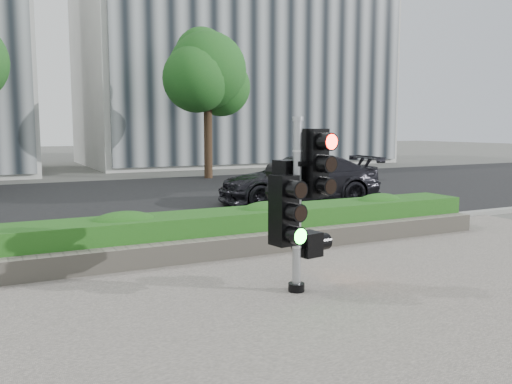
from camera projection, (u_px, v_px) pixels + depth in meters
ground at (257, 292)px, 7.38m from camera, size 120.00×120.00×0.00m
sidewalk at (375, 361)px, 5.17m from camera, size 16.00×11.00×0.03m
road at (106, 201)px, 16.24m from camera, size 60.00×13.00×0.02m
curb at (181, 243)px, 10.17m from camera, size 60.00×0.25×0.12m
stone_wall at (206, 250)px, 9.04m from camera, size 12.00×0.32×0.34m
hedge at (192, 233)px, 9.60m from camera, size 12.00×1.00×0.68m
building_right at (233, 66)px, 33.74m from camera, size 18.00×10.00×12.00m
tree_right at (207, 74)px, 23.08m from camera, size 4.10×3.58×6.53m
traffic_signal at (297, 196)px, 7.21m from camera, size 0.84×0.67×2.34m
car_dark at (299, 179)px, 15.79m from camera, size 5.00×2.59×1.39m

